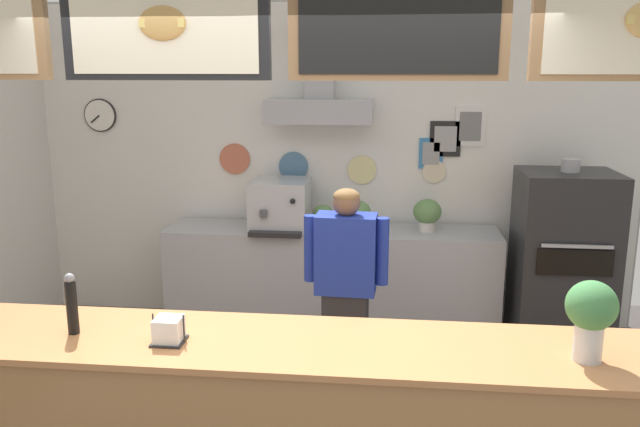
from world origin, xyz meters
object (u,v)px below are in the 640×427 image
Objects in this scene: potted_rosemary at (323,216)px; potted_thyme at (427,213)px; espresso_machine at (280,205)px; pepper_grinder at (72,304)px; shop_worker at (346,297)px; napkin_holder at (169,331)px; potted_sage at (357,214)px; basil_vase at (591,315)px; pizza_oven at (562,264)px.

potted_thyme is at bearing -0.32° from potted_rosemary.
espresso_machine is 2.63m from pepper_grinder.
pepper_grinder is (-0.55, -2.57, 0.06)m from espresso_machine.
potted_rosemary is at bearing 6.17° from espresso_machine.
shop_worker is at bearing 46.09° from pepper_grinder.
potted_thyme is at bearing 55.68° from pepper_grinder.
potted_rosemary is at bearing 70.86° from pepper_grinder.
pepper_grinder is at bearing 48.99° from shop_worker.
potted_rosemary is 2.69m from napkin_holder.
potted_sage is at bearing -87.38° from shop_worker.
basil_vase reaches higher than potted_rosemary.
pizza_oven is at bearing -11.92° from potted_thyme.
potted_rosemary is 0.70× the size of pepper_grinder.
pizza_oven is 6.13× the size of potted_sage.
espresso_machine is 2.74× the size of potted_rosemary.
potted_rosemary is (-0.87, 0.00, -0.04)m from potted_thyme.
potted_rosemary is 3.00m from basil_vase.
shop_worker reaches higher than potted_thyme.
espresso_machine is (-2.29, 0.19, 0.39)m from pizza_oven.
espresso_machine is 2.19× the size of potted_sage.
pizza_oven is 1.97m from potted_rosemary.
shop_worker is (-1.64, -1.14, 0.08)m from pizza_oven.
pepper_grinder is at bearing -109.14° from potted_rosemary.
pepper_grinder reaches higher than potted_sage.
potted_sage is (0.29, -0.05, 0.03)m from potted_rosemary.
espresso_machine is 1.23m from potted_thyme.
potted_rosemary is (-1.93, 0.23, 0.30)m from pizza_oven.
pizza_oven is 5.79× the size of potted_thyme.
potted_sage is at bearing 173.87° from pizza_oven.
basil_vase is at bearing -102.27° from pizza_oven.
pepper_grinder is (-1.78, -2.60, 0.11)m from potted_thyme.
espresso_machine reaches higher than potted_sage.
potted_thyme is at bearing 4.72° from potted_sage.
espresso_machine is 2.07× the size of potted_thyme.
shop_worker is 2.71× the size of espresso_machine.
pepper_grinder is 1.97× the size of napkin_holder.
basil_vase is at bearing 0.41° from napkin_holder.
shop_worker is at bearing 61.00° from napkin_holder.
pizza_oven reaches higher than espresso_machine.
potted_sage reaches higher than napkin_holder.
napkin_holder is (-2.36, -2.43, 0.36)m from pizza_oven.
shop_worker is 1.51m from potted_thyme.
potted_rosemary is at bearing 173.26° from pizza_oven.
napkin_holder reaches higher than potted_rosemary.
napkin_holder is (-0.43, -2.66, 0.06)m from potted_rosemary.
basil_vase reaches higher than potted_sage.
shop_worker is at bearing -78.10° from potted_rosemary.
pepper_grinder is at bearing 174.01° from napkin_holder.
shop_worker reaches higher than espresso_machine.
espresso_machine is 1.92× the size of pepper_grinder.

